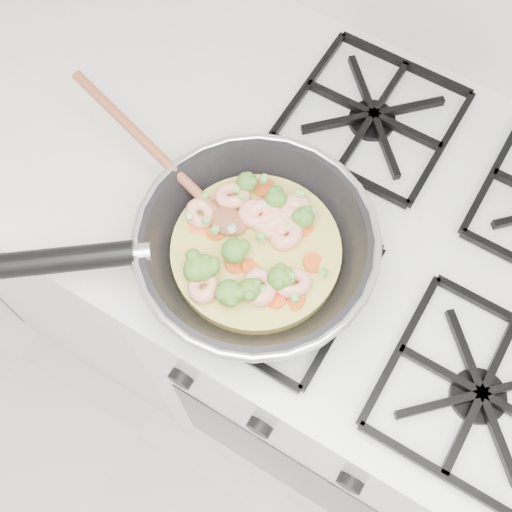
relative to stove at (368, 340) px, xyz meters
The scene contains 3 objects.
stove is the anchor object (origin of this frame).
counter_left 0.80m from the stove, behind, with size 1.00×0.60×0.90m.
skillet 0.55m from the stove, 142.19° to the right, with size 0.48×0.37×0.10m.
Camera 1 is at (0.00, 1.26, 1.71)m, focal length 45.87 mm.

